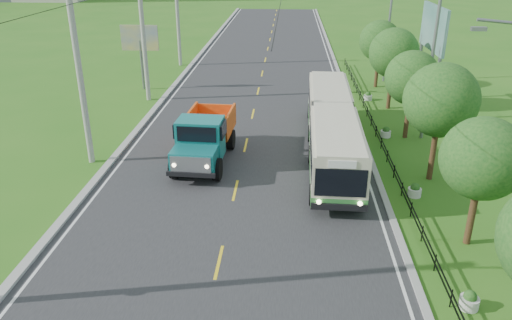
# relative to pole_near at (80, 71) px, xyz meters

# --- Properties ---
(ground) EXTENTS (240.00, 240.00, 0.00)m
(ground) POSITION_rel_pole_near_xyz_m (8.26, -9.00, -5.09)
(ground) COLOR #2B6818
(ground) RESTS_ON ground
(road) EXTENTS (14.00, 120.00, 0.02)m
(road) POSITION_rel_pole_near_xyz_m (8.26, 11.00, -5.08)
(road) COLOR #28282B
(road) RESTS_ON ground
(curb_left) EXTENTS (0.40, 120.00, 0.15)m
(curb_left) POSITION_rel_pole_near_xyz_m (1.06, 11.00, -5.02)
(curb_left) COLOR #9E9E99
(curb_left) RESTS_ON ground
(curb_right) EXTENTS (0.30, 120.00, 0.10)m
(curb_right) POSITION_rel_pole_near_xyz_m (15.41, 11.00, -5.04)
(curb_right) COLOR #9E9E99
(curb_right) RESTS_ON ground
(edge_line_left) EXTENTS (0.12, 120.00, 0.00)m
(edge_line_left) POSITION_rel_pole_near_xyz_m (1.61, 11.00, -5.07)
(edge_line_left) COLOR silver
(edge_line_left) RESTS_ON road
(edge_line_right) EXTENTS (0.12, 120.00, 0.00)m
(edge_line_right) POSITION_rel_pole_near_xyz_m (14.91, 11.00, -5.07)
(edge_line_right) COLOR silver
(edge_line_right) RESTS_ON road
(centre_dash) EXTENTS (0.12, 2.20, 0.00)m
(centre_dash) POSITION_rel_pole_near_xyz_m (8.26, -9.00, -5.07)
(centre_dash) COLOR yellow
(centre_dash) RESTS_ON road
(railing_right) EXTENTS (0.04, 40.00, 0.60)m
(railing_right) POSITION_rel_pole_near_xyz_m (16.26, 5.00, -4.79)
(railing_right) COLOR black
(railing_right) RESTS_ON ground
(pole_near) EXTENTS (3.51, 0.32, 10.00)m
(pole_near) POSITION_rel_pole_near_xyz_m (0.00, 0.00, 0.00)
(pole_near) COLOR gray
(pole_near) RESTS_ON ground
(pole_mid) EXTENTS (3.51, 0.32, 10.00)m
(pole_mid) POSITION_rel_pole_near_xyz_m (0.00, 12.00, 0.00)
(pole_mid) COLOR gray
(pole_mid) RESTS_ON ground
(pole_far) EXTENTS (3.51, 0.32, 10.00)m
(pole_far) POSITION_rel_pole_near_xyz_m (0.00, 24.00, 0.00)
(pole_far) COLOR gray
(pole_far) RESTS_ON ground
(tree_second) EXTENTS (3.18, 3.26, 5.30)m
(tree_second) POSITION_rel_pole_near_xyz_m (18.12, -6.86, -1.57)
(tree_second) COLOR #382314
(tree_second) RESTS_ON ground
(tree_third) EXTENTS (3.60, 3.62, 6.00)m
(tree_third) POSITION_rel_pole_near_xyz_m (18.12, -0.86, -1.11)
(tree_third) COLOR #382314
(tree_third) RESTS_ON ground
(tree_fourth) EXTENTS (3.24, 3.31, 5.40)m
(tree_fourth) POSITION_rel_pole_near_xyz_m (18.12, 5.14, -1.51)
(tree_fourth) COLOR #382314
(tree_fourth) RESTS_ON ground
(tree_fifth) EXTENTS (3.48, 3.52, 5.80)m
(tree_fifth) POSITION_rel_pole_near_xyz_m (18.12, 11.14, -1.24)
(tree_fifth) COLOR #382314
(tree_fifth) RESTS_ON ground
(tree_back) EXTENTS (3.30, 3.36, 5.50)m
(tree_back) POSITION_rel_pole_near_xyz_m (18.12, 17.14, -1.44)
(tree_back) COLOR #382314
(tree_back) RESTS_ON ground
(streetlight_mid) EXTENTS (3.02, 0.20, 9.07)m
(streetlight_mid) POSITION_rel_pole_near_xyz_m (18.90, 5.00, -0.19)
(streetlight_mid) COLOR slate
(streetlight_mid) RESTS_ON ground
(streetlight_far) EXTENTS (3.02, 0.20, 9.07)m
(streetlight_far) POSITION_rel_pole_near_xyz_m (18.90, 19.00, -0.19)
(streetlight_far) COLOR slate
(streetlight_far) RESTS_ON ground
(planter_front) EXTENTS (0.64, 0.64, 0.67)m
(planter_front) POSITION_rel_pole_near_xyz_m (16.86, -11.00, -4.81)
(planter_front) COLOR silver
(planter_front) RESTS_ON ground
(planter_near) EXTENTS (0.64, 0.64, 0.67)m
(planter_near) POSITION_rel_pole_near_xyz_m (16.86, -3.00, -4.81)
(planter_near) COLOR silver
(planter_near) RESTS_ON ground
(planter_mid) EXTENTS (0.64, 0.64, 0.67)m
(planter_mid) POSITION_rel_pole_near_xyz_m (16.86, 5.00, -4.81)
(planter_mid) COLOR silver
(planter_mid) RESTS_ON ground
(planter_far) EXTENTS (0.64, 0.64, 0.67)m
(planter_far) POSITION_rel_pole_near_xyz_m (16.86, 13.00, -4.81)
(planter_far) COLOR silver
(planter_far) RESTS_ON ground
(billboard_left) EXTENTS (3.00, 0.20, 5.20)m
(billboard_left) POSITION_rel_pole_near_xyz_m (-1.24, 15.00, -1.23)
(billboard_left) COLOR slate
(billboard_left) RESTS_ON ground
(billboard_right) EXTENTS (0.24, 6.00, 7.30)m
(billboard_right) POSITION_rel_pole_near_xyz_m (20.56, 11.00, 0.25)
(billboard_right) COLOR slate
(billboard_right) RESTS_ON ground
(bus) EXTENTS (2.84, 15.21, 2.92)m
(bus) POSITION_rel_pole_near_xyz_m (13.22, 1.99, -3.34)
(bus) COLOR #307834
(bus) RESTS_ON ground
(dump_truck) EXTENTS (2.88, 6.69, 2.76)m
(dump_truck) POSITION_rel_pole_near_xyz_m (6.23, 0.50, -3.53)
(dump_truck) COLOR #127071
(dump_truck) RESTS_ON ground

